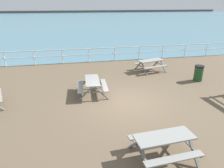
# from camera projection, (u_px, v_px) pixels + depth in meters

# --- Properties ---
(ground_plane) EXTENTS (30.00, 24.00, 0.20)m
(ground_plane) POSITION_uv_depth(u_px,v_px,m) (127.00, 104.00, 10.21)
(ground_plane) COLOR brown
(sea_band) EXTENTS (142.00, 90.00, 0.01)m
(sea_band) POSITION_uv_depth(u_px,v_px,m) (76.00, 19.00, 58.34)
(sea_band) COLOR teal
(sea_band) RESTS_ON ground
(distant_shoreline) EXTENTS (142.00, 6.00, 1.80)m
(distant_shoreline) POSITION_uv_depth(u_px,v_px,m) (72.00, 12.00, 97.61)
(distant_shoreline) COLOR #4C4C47
(distant_shoreline) RESTS_ON ground
(seaward_railing) EXTENTS (23.07, 0.07, 1.08)m
(seaward_railing) POSITION_uv_depth(u_px,v_px,m) (102.00, 52.00, 16.98)
(seaward_railing) COLOR white
(seaward_railing) RESTS_ON ground
(picnic_table_near_right) EXTENTS (1.64, 1.89, 0.80)m
(picnic_table_near_right) POSITION_uv_depth(u_px,v_px,m) (92.00, 83.00, 10.91)
(picnic_table_near_right) COLOR gray
(picnic_table_near_right) RESTS_ON ground
(picnic_table_mid_centre) EXTENTS (2.10, 1.89, 0.80)m
(picnic_table_mid_centre) POSITION_uv_depth(u_px,v_px,m) (151.00, 63.00, 14.61)
(picnic_table_mid_centre) COLOR gray
(picnic_table_mid_centre) RESTS_ON ground
(picnic_table_seaward) EXTENTS (1.90, 1.65, 0.80)m
(picnic_table_seaward) POSITION_uv_depth(u_px,v_px,m) (164.00, 141.00, 6.37)
(picnic_table_seaward) COLOR gray
(picnic_table_seaward) RESTS_ON ground
(litter_bin) EXTENTS (0.55, 0.55, 0.95)m
(litter_bin) POSITION_uv_depth(u_px,v_px,m) (199.00, 73.00, 12.81)
(litter_bin) COLOR #1E4723
(litter_bin) RESTS_ON ground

